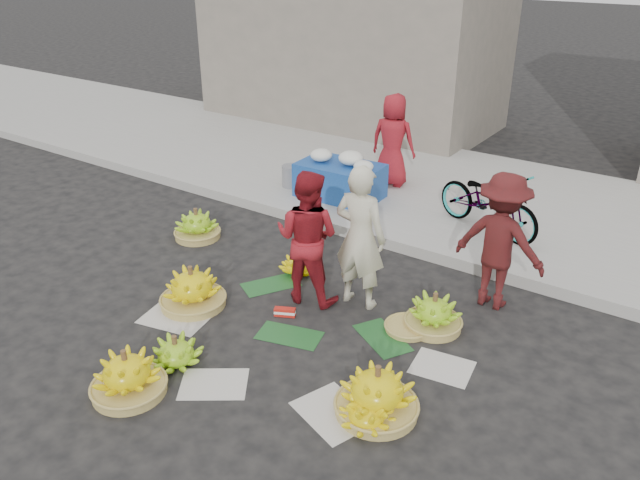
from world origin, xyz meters
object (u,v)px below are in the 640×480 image
Objects in this scene: bicycle at (489,201)px; banana_bunch_0 at (192,288)px; flower_table at (340,178)px; vendor_cream at (360,237)px; banana_bunch_4 at (377,393)px.

banana_bunch_0 is at bearing 168.27° from bicycle.
banana_bunch_0 is 3.38m from flower_table.
vendor_cream reaches higher than bicycle.
vendor_cream is at bearing -54.86° from flower_table.
bicycle reaches higher than banana_bunch_4.
bicycle is at bearing 97.76° from banana_bunch_4.
vendor_cream is (-1.06, 1.44, 0.59)m from banana_bunch_4.
bicycle is at bearing 0.31° from flower_table.
vendor_cream reaches higher than banana_bunch_4.
vendor_cream is 1.28× the size of flower_table.
bicycle is (2.26, 0.08, 0.12)m from flower_table.
banana_bunch_0 is at bearing -87.46° from flower_table.
flower_table reaches higher than banana_bunch_0.
banana_bunch_4 is at bearing 123.61° from vendor_cream.
banana_bunch_0 is at bearing 171.87° from banana_bunch_4.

